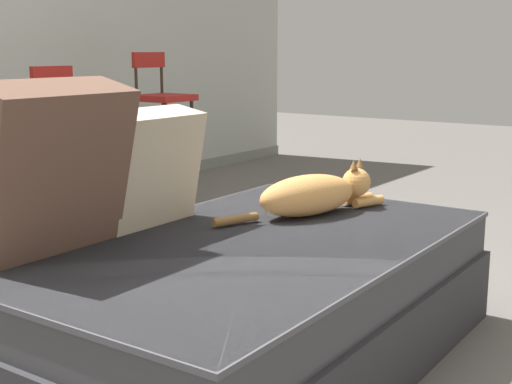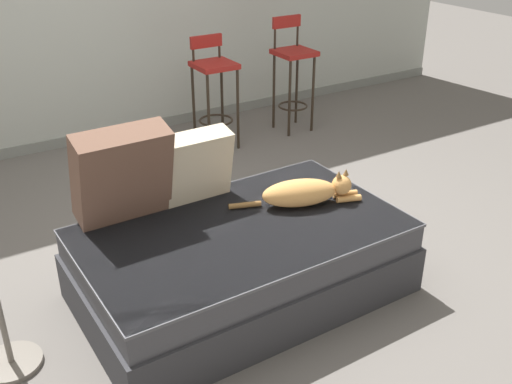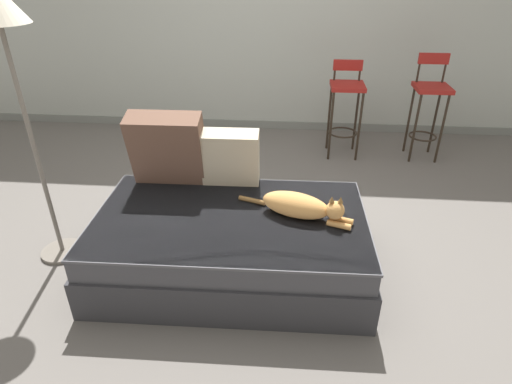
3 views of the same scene
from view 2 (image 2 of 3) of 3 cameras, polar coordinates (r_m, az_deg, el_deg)
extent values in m
plane|color=#66605B|center=(3.62, -4.54, -6.32)|extent=(16.00, 16.00, 0.00)
cube|color=gray|center=(5.45, -15.34, 5.14)|extent=(8.00, 0.02, 0.09)
cube|color=#353539|center=(3.26, -1.34, -7.70)|extent=(1.71, 1.04, 0.26)
cube|color=#47474C|center=(3.14, -1.38, -4.57)|extent=(1.67, 1.00, 0.15)
cube|color=#525257|center=(3.11, -1.39, -3.48)|extent=(1.68, 1.01, 0.02)
cube|color=brown|center=(3.14, -12.64, 1.69)|extent=(0.49, 0.29, 0.52)
cube|color=beige|center=(3.31, -5.73, 2.53)|extent=(0.39, 0.21, 0.40)
ellipsoid|color=tan|center=(3.29, 4.16, -0.08)|extent=(0.45, 0.30, 0.15)
sphere|color=tan|center=(3.35, 8.15, 0.68)|extent=(0.11, 0.11, 0.11)
cone|color=brown|center=(3.30, 7.90, 1.72)|extent=(0.03, 0.03, 0.04)
cone|color=brown|center=(3.33, 8.57, 1.90)|extent=(0.03, 0.03, 0.04)
cylinder|color=tan|center=(3.37, 8.84, -0.62)|extent=(0.14, 0.08, 0.04)
cylinder|color=tan|center=(3.42, 8.48, -0.17)|extent=(0.14, 0.08, 0.04)
cylinder|color=brown|center=(3.27, -1.06, -1.24)|extent=(0.18, 0.09, 0.03)
cylinder|color=#2D2319|center=(4.88, -4.53, 7.26)|extent=(0.02, 0.02, 0.69)
cylinder|color=#2D2319|center=(5.00, -1.74, 7.83)|extent=(0.02, 0.02, 0.69)
cylinder|color=#2D2319|center=(5.11, -5.95, 8.12)|extent=(0.02, 0.02, 0.69)
cylinder|color=#2D2319|center=(5.23, -3.25, 8.65)|extent=(0.02, 0.02, 0.69)
torus|color=#2D2319|center=(5.09, -3.83, 6.83)|extent=(0.29, 0.29, 0.02)
cube|color=maroon|center=(4.95, -4.00, 11.96)|extent=(0.32, 0.32, 0.04)
cylinder|color=#2D2319|center=(4.99, -5.99, 12.88)|extent=(0.02, 0.02, 0.19)
cylinder|color=#2D2319|center=(5.10, -3.51, 13.27)|extent=(0.02, 0.02, 0.19)
cube|color=maroon|center=(5.02, -4.78, 14.11)|extent=(0.28, 0.03, 0.10)
cylinder|color=#2D2319|center=(5.28, 3.22, 8.84)|extent=(0.02, 0.02, 0.69)
cylinder|color=#2D2319|center=(5.42, 5.44, 9.24)|extent=(0.02, 0.02, 0.69)
cylinder|color=#2D2319|center=(5.48, 1.71, 9.54)|extent=(0.02, 0.02, 0.69)
cylinder|color=#2D2319|center=(5.62, 3.89, 9.93)|extent=(0.02, 0.02, 0.69)
torus|color=#2D2319|center=(5.49, 3.53, 8.19)|extent=(0.27, 0.27, 0.02)
cube|color=maroon|center=(5.35, 3.68, 13.11)|extent=(0.32, 0.32, 0.04)
cylinder|color=#2D2319|center=(5.36, 1.81, 14.41)|extent=(0.02, 0.02, 0.26)
cylinder|color=#2D2319|center=(5.50, 3.97, 14.66)|extent=(0.02, 0.02, 0.26)
cube|color=maroon|center=(5.40, 2.94, 15.90)|extent=(0.28, 0.03, 0.10)
cylinder|color=slate|center=(3.11, -22.23, -14.82)|extent=(0.28, 0.28, 0.02)
camera|label=1|loc=(1.48, -42.47, -22.63)|focal=50.00mm
camera|label=3|loc=(1.69, 54.77, 10.87)|focal=30.00mm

